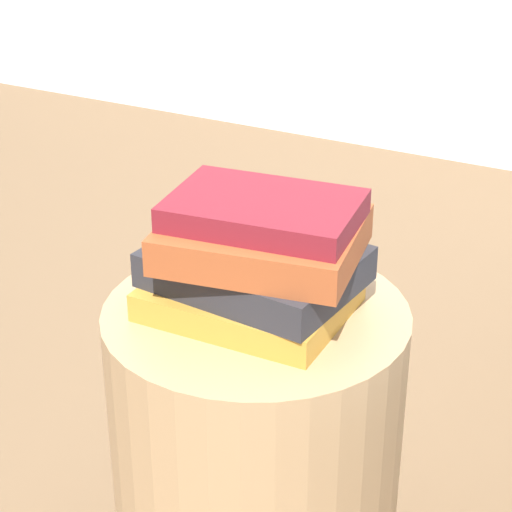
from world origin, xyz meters
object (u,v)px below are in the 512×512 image
Objects in this scene: book_maroon at (265,210)px; book_rust at (263,239)px; side_table at (256,470)px; book_charcoal at (255,267)px; book_ochre at (251,296)px.

book_rust is at bearing -136.97° from book_maroon.
side_table is 2.08× the size of book_charcoal.
book_ochre is (-0.01, 0.00, 0.28)m from side_table.
book_maroon is (0.01, 0.00, 0.40)m from side_table.
book_maroon reaches higher than side_table.
book_rust is (0.01, -0.01, 0.05)m from book_charcoal.
side_table is 2.10× the size of book_ochre.
book_maroon reaches higher than book_rust.
book_rust is at bearing 8.06° from side_table.
book_maroon is at bearing -3.89° from book_ochre.
book_charcoal is (-0.01, 0.01, 0.32)m from side_table.
side_table is at bearing -50.63° from book_charcoal.
side_table is 0.28m from book_ochre.
book_charcoal reaches higher than book_ochre.
book_charcoal is 0.09m from book_maroon.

